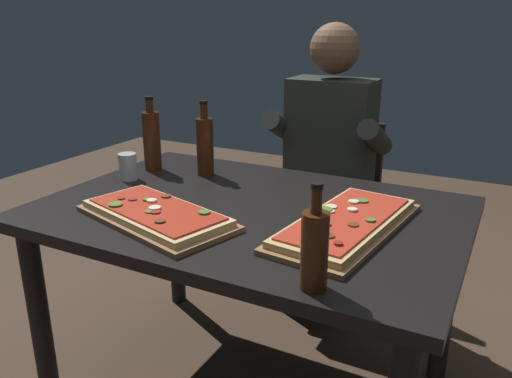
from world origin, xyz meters
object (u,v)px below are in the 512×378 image
Objects in this scene: dining_table at (249,233)px; vinegar_bottle_green at (152,140)px; wine_bottle_dark at (315,248)px; tumbler_near_camera at (128,167)px; seated_diner at (326,157)px; pizza_rectangular_front at (156,215)px; diner_chair at (333,201)px; oil_bottle_amber at (205,145)px; pizza_rectangular_left at (346,224)px.

dining_table is 4.57× the size of vinegar_bottle_green.
dining_table is 5.35× the size of wine_bottle_dark.
tumbler_near_camera is (0.00, -0.16, -0.08)m from vinegar_bottle_green.
pizza_rectangular_front is at bearing -102.07° from seated_diner.
diner_chair is (0.58, 0.80, -0.31)m from tumbler_near_camera.
oil_bottle_amber reaches higher than tumbler_near_camera.
vinegar_bottle_green is (-0.92, 0.25, 0.11)m from pizza_rectangular_left.
dining_table is at bearing -36.82° from oil_bottle_amber.
tumbler_near_camera is (-0.23, -0.20, -0.07)m from oil_bottle_amber.
diner_chair is at bearing 89.62° from dining_table.
oil_bottle_amber is 0.60m from seated_diner.
wine_bottle_dark is 1.21m from seated_diner.
pizza_rectangular_front reaches higher than dining_table.
diner_chair is at bearing 60.40° from oil_bottle_amber.
oil_bottle_amber is at bearing 40.35° from tumbler_near_camera.
seated_diner reaches higher than oil_bottle_amber.
seated_diner is at bearing 77.93° from pizza_rectangular_front.
wine_bottle_dark is 0.98m from oil_bottle_amber.
pizza_rectangular_left is at bearing -65.91° from seated_diner.
diner_chair is at bearing 111.15° from pizza_rectangular_left.
vinegar_bottle_green is 0.35× the size of diner_chair.
oil_bottle_amber reaches higher than dining_table.
pizza_rectangular_front is (-0.20, -0.24, 0.12)m from dining_table.
tumbler_near_camera is at bearing -89.57° from vinegar_bottle_green.
vinegar_bottle_green reaches higher than dining_table.
pizza_rectangular_left is 0.75m from oil_bottle_amber.
seated_diner reaches higher than dining_table.
seated_diner reaches higher than tumbler_near_camera.
pizza_rectangular_front is 0.93× the size of pizza_rectangular_left.
dining_table is 2.24× the size of pizza_rectangular_left.
oil_bottle_amber is (-0.13, 0.49, 0.10)m from pizza_rectangular_front.
seated_diner is at bearing 49.79° from tumbler_near_camera.
tumbler_near_camera is at bearing -125.70° from diner_chair.
pizza_rectangular_left is (0.35, -0.04, 0.12)m from dining_table.
oil_bottle_amber is (-0.34, 0.25, 0.22)m from dining_table.
pizza_rectangular_left is at bearing 96.41° from wine_bottle_dark.
pizza_rectangular_front is 2.22× the size of wine_bottle_dark.
seated_diner is (0.21, 0.98, -0.02)m from pizza_rectangular_front.
pizza_rectangular_left is at bearing -14.96° from vinegar_bottle_green.
pizza_rectangular_left is at bearing -5.82° from dining_table.
tumbler_near_camera is 0.12× the size of diner_chair.
pizza_rectangular_left is 2.04× the size of vinegar_bottle_green.
oil_bottle_amber is at bearing 157.27° from pizza_rectangular_left.
wine_bottle_dark reaches higher than pizza_rectangular_left.
vinegar_bottle_green reaches higher than pizza_rectangular_left.
pizza_rectangular_front is 0.44× the size of seated_diner.
wine_bottle_dark is (0.60, -0.17, 0.08)m from pizza_rectangular_front.
vinegar_bottle_green is 2.92× the size of tumbler_near_camera.
diner_chair is at bearing 107.01° from wine_bottle_dark.
dining_table is 1.61× the size of diner_chair.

